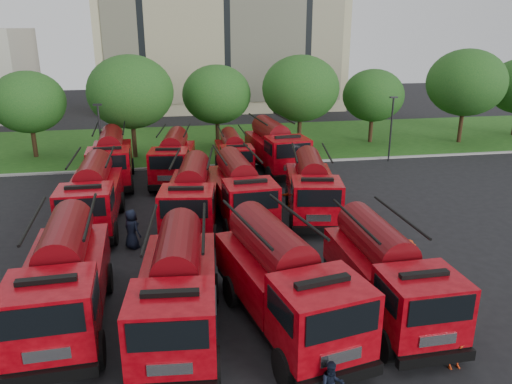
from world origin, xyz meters
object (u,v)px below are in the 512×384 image
(fire_truck_7, at_px, (312,187))
(firefighter_3, at_px, (404,281))
(fire_truck_3, at_px, (387,273))
(firefighter_2, at_px, (411,339))
(firefighter_5, at_px, (291,209))
(fire_truck_6, at_px, (241,190))
(firefighter_0, at_px, (454,367))
(fire_truck_8, at_px, (111,158))
(firefighter_4, at_px, (133,248))
(fire_truck_1, at_px, (177,288))
(fire_truck_9, at_px, (173,158))
(fire_truck_4, at_px, (93,195))
(fire_truck_11, at_px, (276,147))
(fire_truck_10, at_px, (233,153))
(fire_truck_5, at_px, (192,196))
(fire_truck_0, at_px, (64,278))
(fire_truck_2, at_px, (284,281))

(fire_truck_7, relative_size, firefighter_3, 4.02)
(fire_truck_3, relative_size, firefighter_2, 4.88)
(firefighter_2, bearing_deg, firefighter_5, -23.30)
(fire_truck_6, distance_m, firefighter_0, 14.75)
(fire_truck_8, relative_size, firefighter_4, 3.93)
(firefighter_4, xyz_separation_m, firefighter_5, (8.86, 3.87, 0.00))
(fire_truck_1, distance_m, fire_truck_9, 18.44)
(fire_truck_1, relative_size, firefighter_0, 5.07)
(fire_truck_4, bearing_deg, fire_truck_11, 36.22)
(fire_truck_4, distance_m, fire_truck_10, 12.38)
(fire_truck_5, distance_m, fire_truck_10, 10.41)
(fire_truck_0, relative_size, firefighter_2, 5.27)
(fire_truck_0, xyz_separation_m, firefighter_4, (1.92, 6.17, -1.79))
(fire_truck_9, relative_size, fire_truck_10, 1.16)
(fire_truck_0, xyz_separation_m, fire_truck_1, (3.95, -1.31, -0.06))
(fire_truck_5, bearing_deg, fire_truck_4, 177.42)
(fire_truck_1, bearing_deg, fire_truck_9, 94.35)
(fire_truck_9, bearing_deg, firefighter_5, -39.08)
(fire_truck_9, relative_size, firefighter_4, 3.74)
(fire_truck_3, height_order, fire_truck_10, fire_truck_3)
(fire_truck_8, bearing_deg, firefighter_2, -62.87)
(fire_truck_6, bearing_deg, fire_truck_0, -133.76)
(firefighter_3, bearing_deg, fire_truck_6, -51.42)
(fire_truck_0, height_order, fire_truck_6, fire_truck_0)
(fire_truck_4, distance_m, fire_truck_7, 11.91)
(fire_truck_2, distance_m, firefighter_4, 9.80)
(fire_truck_7, height_order, fire_truck_11, fire_truck_11)
(fire_truck_0, xyz_separation_m, fire_truck_8, (-0.05, 17.34, -0.05))
(fire_truck_2, relative_size, fire_truck_7, 1.08)
(fire_truck_2, height_order, firefighter_4, fire_truck_2)
(fire_truck_11, relative_size, firefighter_3, 4.32)
(fire_truck_1, height_order, firefighter_3, fire_truck_1)
(fire_truck_10, bearing_deg, firefighter_5, -73.93)
(fire_truck_4, bearing_deg, firefighter_3, -32.74)
(fire_truck_3, bearing_deg, firefighter_4, 140.43)
(fire_truck_2, xyz_separation_m, fire_truck_6, (-0.02, 10.62, -0.10))
(firefighter_0, bearing_deg, firefighter_5, 92.94)
(fire_truck_7, distance_m, fire_truck_9, 11.16)
(fire_truck_10, distance_m, firefighter_3, 18.28)
(fire_truck_7, xyz_separation_m, firefighter_0, (0.81, -13.68, -1.68))
(fire_truck_2, relative_size, fire_truck_6, 1.09)
(fire_truck_1, distance_m, firefighter_2, 8.25)
(fire_truck_4, relative_size, fire_truck_8, 0.98)
(fire_truck_4, height_order, fire_truck_10, fire_truck_4)
(fire_truck_5, bearing_deg, firefighter_5, 23.14)
(fire_truck_11, xyz_separation_m, firefighter_2, (0.25, -21.33, -1.83))
(fire_truck_0, height_order, fire_truck_7, fire_truck_0)
(fire_truck_8, height_order, firefighter_4, fire_truck_8)
(fire_truck_6, height_order, firefighter_2, fire_truck_6)
(fire_truck_0, relative_size, firefighter_4, 4.04)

